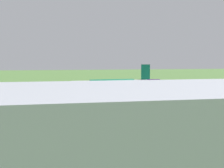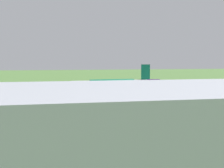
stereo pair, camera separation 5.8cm
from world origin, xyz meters
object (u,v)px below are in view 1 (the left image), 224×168
object	(u,v)px
traffic_cone_orange	(99,86)
airliner_main	(113,84)
service_truck_baggage	(96,97)
terminal_building	(196,140)
service_car_followme	(188,94)
airliner_parked_mid	(107,106)
no_stopping_sign	(108,84)

from	to	relation	value
traffic_cone_orange	airliner_main	bearing A→B (deg)	91.88
service_truck_baggage	terminal_building	bearing A→B (deg)	87.32
terminal_building	service_truck_baggage	xyz separation A→B (m)	(-4.89, -104.57, -6.39)
service_car_followme	service_truck_baggage	bearing A→B (deg)	8.48
service_truck_baggage	airliner_parked_mid	bearing A→B (deg)	85.10
service_truck_baggage	service_car_followme	size ratio (longest dim) A/B	1.28
airliner_main	service_car_followme	bearing A→B (deg)	138.84
airliner_main	service_truck_baggage	xyz separation A→B (m)	(16.42, 36.57, -2.95)
no_stopping_sign	terminal_building	bearing A→B (deg)	81.32
terminal_building	traffic_cone_orange	world-z (taller)	terminal_building
terminal_building	service_car_followme	bearing A→B (deg)	-116.02
traffic_cone_orange	service_truck_baggage	bearing A→B (deg)	78.24
service_car_followme	traffic_cone_orange	xyz separation A→B (m)	(34.54, -65.69, -0.57)
service_truck_baggage	no_stopping_sign	distance (m)	80.20
airliner_main	no_stopping_sign	distance (m)	40.93
airliner_parked_mid	traffic_cone_orange	bearing A→B (deg)	-99.35
service_car_followme	no_stopping_sign	bearing A→B (deg)	-68.80
airliner_parked_mid	no_stopping_sign	distance (m)	120.01
airliner_parked_mid	service_car_followme	bearing A→B (deg)	-138.18
terminal_building	service_car_followme	world-z (taller)	terminal_building
service_truck_baggage	traffic_cone_orange	distance (m)	74.68
airliner_main	traffic_cone_orange	world-z (taller)	airliner_main
terminal_building	no_stopping_sign	world-z (taller)	terminal_building
airliner_parked_mid	no_stopping_sign	size ratio (longest dim) A/B	17.49
terminal_building	airliner_parked_mid	bearing A→B (deg)	-91.29
airliner_main	no_stopping_sign	size ratio (longest dim) A/B	22.91
airliner_main	airliner_parked_mid	bearing A→B (deg)	75.49
service_truck_baggage	service_car_followme	bearing A→B (deg)	-171.52
no_stopping_sign	service_truck_baggage	bearing A→B (deg)	73.47
airliner_main	terminal_building	distance (m)	142.78
airliner_parked_mid	service_truck_baggage	xyz separation A→B (m)	(-3.44, -40.19, -1.89)
airliner_parked_mid	service_car_followme	world-z (taller)	airliner_parked_mid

